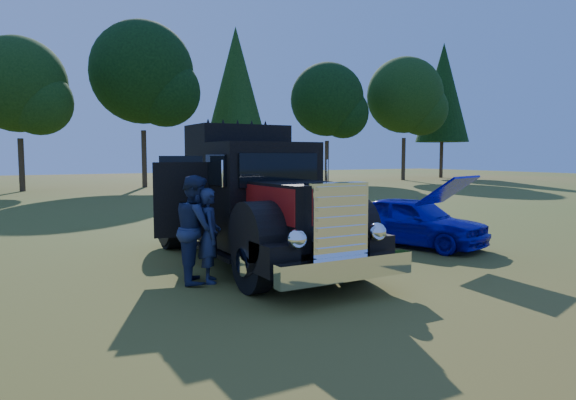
# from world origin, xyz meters

# --- Properties ---
(ground) EXTENTS (120.00, 120.00, 0.00)m
(ground) POSITION_xyz_m (0.00, 0.00, 0.00)
(ground) COLOR #3B5B1A
(ground) RESTS_ON ground
(treeline) EXTENTS (72.22, 24.04, 13.84)m
(treeline) POSITION_xyz_m (-4.37, 27.61, 7.62)
(treeline) COLOR #2D2116
(treeline) RESTS_ON ground
(diamond_t_truck) EXTENTS (3.36, 7.16, 3.00)m
(diamond_t_truck) POSITION_xyz_m (-0.57, 1.92, 1.28)
(diamond_t_truck) COLOR black
(diamond_t_truck) RESTS_ON ground
(hotrod_coupe) EXTENTS (2.58, 4.28, 1.89)m
(hotrod_coupe) POSITION_xyz_m (3.97, 1.94, 0.65)
(hotrod_coupe) COLOR #1208B7
(hotrod_coupe) RESTS_ON ground
(spectator_near) EXTENTS (0.58, 0.73, 1.74)m
(spectator_near) POSITION_xyz_m (-1.96, 0.94, 0.87)
(spectator_near) COLOR #1E2446
(spectator_near) RESTS_ON ground
(spectator_far) EXTENTS (0.97, 1.12, 1.98)m
(spectator_far) POSITION_xyz_m (-2.16, 1.06, 0.99)
(spectator_far) COLOR #1B273F
(spectator_far) RESTS_ON ground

